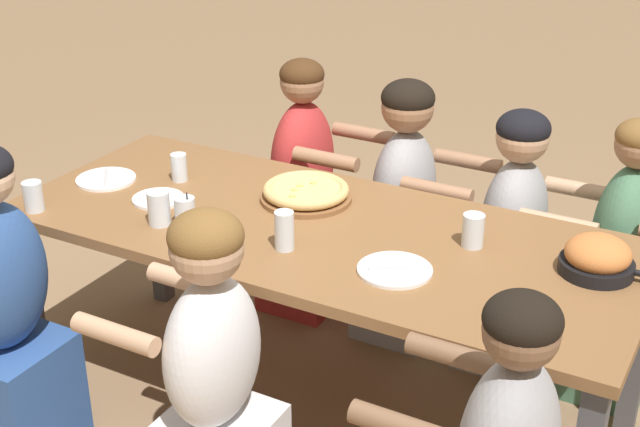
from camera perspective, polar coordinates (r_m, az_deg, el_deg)
The scene contains 19 objects.
ground_plane at distance 3.49m, azimuth -0.00°, elevation -12.48°, with size 18.00×18.00×0.00m, color #896B4C.
dining_table at distance 3.11m, azimuth -0.00°, elevation -2.17°, with size 2.21×0.91×0.78m.
pizza_board_main at distance 3.26m, azimuth -0.90°, elevation 1.36°, with size 0.34×0.34×0.06m.
skillet_bowl at distance 2.89m, azimuth 17.35°, elevation -2.73°, with size 0.34×0.23×0.12m.
empty_plate_a at distance 3.54m, azimuth -13.54°, elevation 2.15°, with size 0.23×0.23×0.02m.
empty_plate_b at distance 2.79m, azimuth 4.81°, elevation -3.62°, with size 0.24×0.24×0.02m.
empty_plate_c at distance 3.32m, azimuth -10.32°, elevation 0.93°, with size 0.19×0.19×0.02m.
cocktail_glass_blue at distance 3.10m, azimuth -8.63°, elevation 0.03°, with size 0.07×0.07×0.13m.
drinking_glass_a at distance 2.96m, azimuth 9.77°, elevation -1.08°, with size 0.07×0.07×0.11m.
drinking_glass_b at distance 2.90m, azimuth -2.30°, elevation -1.20°, with size 0.06×0.06×0.13m.
drinking_glass_c at distance 3.34m, azimuth -17.87°, elevation 0.94°, with size 0.07×0.07×0.11m.
drinking_glass_d at distance 3.12m, azimuth -10.27°, elevation 0.24°, with size 0.08×0.08×0.12m.
drinking_glass_e at distance 3.47m, azimuth -9.00°, elevation 2.83°, with size 0.06×0.06×0.11m.
diner_near_center at distance 2.71m, azimuth -6.80°, elevation -11.31°, with size 0.51×0.40×1.12m.
diner_far_midleft at distance 3.91m, azimuth -1.05°, elevation 0.95°, with size 0.51×0.40×1.15m.
diner_far_midright at distance 3.59m, azimuth 12.18°, elevation -2.40°, with size 0.51×0.40×1.08m.
diner_far_center at distance 3.72m, azimuth 5.37°, elevation -0.43°, with size 0.51×0.40×1.13m.
diner_far_right at distance 3.52m, azimuth 18.65°, elevation -3.77°, with size 0.51×0.40×1.12m.
diner_near_left at distance 3.21m, azimuth -19.46°, elevation -6.26°, with size 0.51×0.40×1.15m.
Camera 1 is at (1.33, -2.42, 2.12)m, focal length 50.00 mm.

